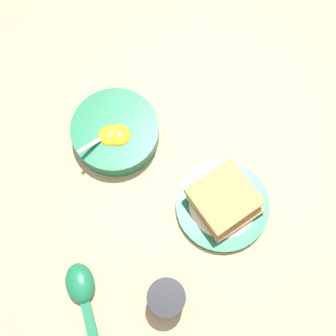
# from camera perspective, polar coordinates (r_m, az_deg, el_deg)

# --- Properties ---
(ground_plane) EXTENTS (3.00, 3.00, 0.00)m
(ground_plane) POSITION_cam_1_polar(r_m,az_deg,el_deg) (0.88, -2.72, -6.59)
(ground_plane) COLOR tan
(egg_bowl) EXTENTS (0.17, 0.17, 0.07)m
(egg_bowl) POSITION_cam_1_polar(r_m,az_deg,el_deg) (0.91, -6.43, 4.36)
(egg_bowl) COLOR #196B42
(egg_bowl) RESTS_ON ground_plane
(toast_plate) EXTENTS (0.17, 0.17, 0.02)m
(toast_plate) POSITION_cam_1_polar(r_m,az_deg,el_deg) (0.89, 6.62, -4.59)
(toast_plate) COLOR #196B42
(toast_plate) RESTS_ON ground_plane
(toast_sandwich) EXTENTS (0.13, 0.13, 0.05)m
(toast_sandwich) POSITION_cam_1_polar(r_m,az_deg,el_deg) (0.86, 6.94, -3.94)
(toast_sandwich) COLOR tan
(toast_sandwich) RESTS_ON toast_plate
(soup_spoon) EXTENTS (0.17, 0.06, 0.03)m
(soup_spoon) POSITION_cam_1_polar(r_m,az_deg,el_deg) (0.87, -10.44, -14.56)
(soup_spoon) COLOR #196B42
(soup_spoon) RESTS_ON ground_plane
(drinking_cup) EXTENTS (0.06, 0.06, 0.08)m
(drinking_cup) POSITION_cam_1_polar(r_m,az_deg,el_deg) (0.83, -0.21, -15.57)
(drinking_cup) COLOR black
(drinking_cup) RESTS_ON ground_plane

